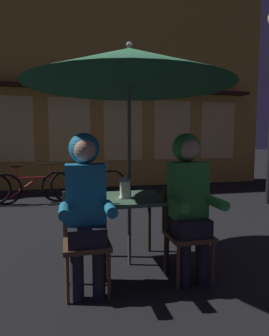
{
  "coord_description": "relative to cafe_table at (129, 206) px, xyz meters",
  "views": [
    {
      "loc": [
        -0.64,
        -2.91,
        1.35
      ],
      "look_at": [
        0.0,
        -0.23,
        1.07
      ],
      "focal_mm": 30.79,
      "sensor_mm": 36.0,
      "label": 1
    }
  ],
  "objects": [
    {
      "name": "ground_plane",
      "position": [
        0.0,
        0.0,
        -0.64
      ],
      "size": [
        60.0,
        60.0,
        0.0
      ],
      "primitive_type": "plane",
      "color": "black"
    },
    {
      "name": "cafe_table",
      "position": [
        0.0,
        0.0,
        0.0
      ],
      "size": [
        0.72,
        0.72,
        0.74
      ],
      "color": "#42664C",
      "rests_on": "ground_plane"
    },
    {
      "name": "patio_umbrella",
      "position": [
        0.0,
        0.0,
        1.42
      ],
      "size": [
        2.1,
        2.1,
        2.31
      ],
      "color": "#4C4C51",
      "rests_on": "ground_plane"
    },
    {
      "name": "lantern",
      "position": [
        -0.06,
        -0.05,
        0.22
      ],
      "size": [
        0.11,
        0.11,
        0.23
      ],
      "color": "white",
      "rests_on": "cafe_table"
    },
    {
      "name": "chair_left",
      "position": [
        -0.48,
        -0.37,
        -0.15
      ],
      "size": [
        0.4,
        0.4,
        0.87
      ],
      "color": "#513823",
      "rests_on": "ground_plane"
    },
    {
      "name": "chair_right",
      "position": [
        0.48,
        -0.37,
        -0.15
      ],
      "size": [
        0.4,
        0.4,
        0.87
      ],
      "color": "#513823",
      "rests_on": "ground_plane"
    },
    {
      "name": "person_left_hooded",
      "position": [
        -0.48,
        -0.43,
        0.21
      ],
      "size": [
        0.45,
        0.56,
        1.4
      ],
      "color": "black",
      "rests_on": "ground_plane"
    },
    {
      "name": "person_right_hooded",
      "position": [
        0.48,
        -0.43,
        0.21
      ],
      "size": [
        0.45,
        0.56,
        1.4
      ],
      "color": "black",
      "rests_on": "ground_plane"
    },
    {
      "name": "shopfront_building",
      "position": [
        0.21,
        5.4,
        2.45
      ],
      "size": [
        10.0,
        0.93,
        6.2
      ],
      "color": "gold",
      "rests_on": "ground_plane"
    },
    {
      "name": "bicycle_second",
      "position": [
        -1.35,
        3.36,
        -0.29
      ],
      "size": [
        1.68,
        0.22,
        0.84
      ],
      "color": "black",
      "rests_on": "ground_plane"
    },
    {
      "name": "bicycle_third",
      "position": [
        -0.16,
        3.46,
        -0.29
      ],
      "size": [
        1.68,
        0.08,
        0.84
      ],
      "color": "black",
      "rests_on": "ground_plane"
    }
  ]
}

